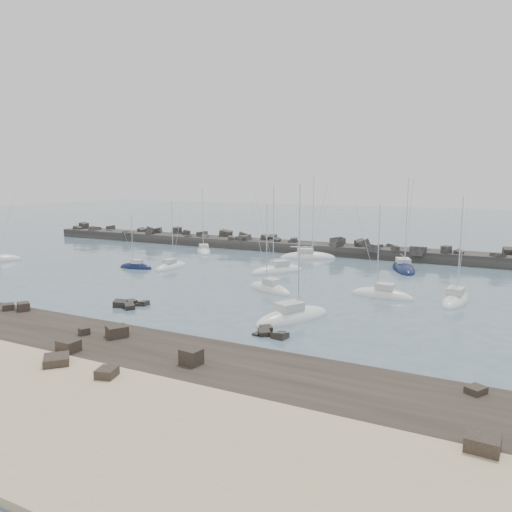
{
  "coord_description": "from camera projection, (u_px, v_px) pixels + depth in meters",
  "views": [
    {
      "loc": [
        32.74,
        -51.53,
        14.32
      ],
      "look_at": [
        0.0,
        12.0,
        3.04
      ],
      "focal_mm": 35.0,
      "sensor_mm": 36.0,
      "label": 1
    }
  ],
  "objects": [
    {
      "name": "sailboat_1",
      "position": [
        204.0,
        251.0,
        96.73
      ],
      "size": [
        7.2,
        8.23,
        13.23
      ],
      "color": "white",
      "rests_on": "ground"
    },
    {
      "name": "sailboat_8",
      "position": [
        403.0,
        269.0,
        77.97
      ],
      "size": [
        6.32,
        10.24,
        15.41
      ],
      "color": "#0E173B",
      "rests_on": "ground"
    },
    {
      "name": "sailboat_7",
      "position": [
        293.0,
        318.0,
        50.75
      ],
      "size": [
        6.71,
        9.65,
        14.83
      ],
      "color": "white",
      "rests_on": "ground"
    },
    {
      "name": "sailboat_2",
      "position": [
        136.0,
        267.0,
        79.43
      ],
      "size": [
        5.95,
        2.5,
        9.4
      ],
      "color": "#0E173B",
      "rests_on": "ground"
    },
    {
      "name": "sailboat_6",
      "position": [
        277.0,
        271.0,
        76.16
      ],
      "size": [
        7.28,
        9.0,
        14.25
      ],
      "color": "white",
      "rests_on": "ground"
    },
    {
      "name": "sailboat_9",
      "position": [
        382.0,
        295.0,
        60.49
      ],
      "size": [
        7.78,
        2.83,
        12.27
      ],
      "color": "white",
      "rests_on": "ground"
    },
    {
      "name": "ground",
      "position": [
        212.0,
        293.0,
        62.29
      ],
      "size": [
        400.0,
        400.0,
        0.0
      ],
      "primitive_type": "plane",
      "color": "#496272",
      "rests_on": "ground"
    },
    {
      "name": "breakwater",
      "position": [
        281.0,
        249.0,
        99.1
      ],
      "size": [
        115.0,
        7.93,
        5.03
      ],
      "color": "#2A2825",
      "rests_on": "ground"
    },
    {
      "name": "sailboat_4",
      "position": [
        308.0,
        257.0,
        89.31
      ],
      "size": [
        10.26,
        6.97,
        15.53
      ],
      "color": "white",
      "rests_on": "ground"
    },
    {
      "name": "rock_shelf",
      "position": [
        75.0,
        345.0,
        42.98
      ],
      "size": [
        140.0,
        12.02,
        1.87
      ],
      "color": "black",
      "rests_on": "ground"
    },
    {
      "name": "sailboat_5",
      "position": [
        270.0,
        290.0,
        63.67
      ],
      "size": [
        7.77,
        5.1,
        11.98
      ],
      "color": "white",
      "rests_on": "ground"
    },
    {
      "name": "rock_cluster_far",
      "position": [
        271.0,
        334.0,
        45.69
      ],
      "size": [
        3.42,
        2.38,
        1.2
      ],
      "color": "black",
      "rests_on": "ground"
    },
    {
      "name": "rock_cluster_near",
      "position": [
        131.0,
        305.0,
        55.97
      ],
      "size": [
        3.38,
        3.4,
        1.34
      ],
      "color": "black",
      "rests_on": "ground"
    },
    {
      "name": "sailboat_3",
      "position": [
        171.0,
        267.0,
        79.61
      ],
      "size": [
        2.55,
        7.33,
        11.56
      ],
      "color": "white",
      "rests_on": "ground"
    },
    {
      "name": "sailboat_10",
      "position": [
        455.0,
        301.0,
        57.92
      ],
      "size": [
        3.42,
        8.47,
        13.23
      ],
      "color": "white",
      "rests_on": "ground"
    }
  ]
}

